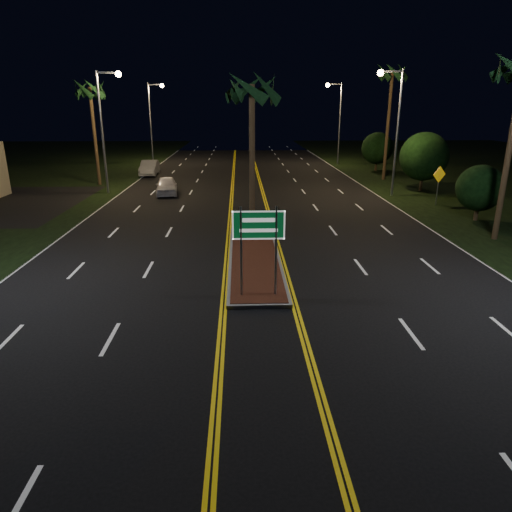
{
  "coord_description": "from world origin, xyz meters",
  "views": [
    {
      "loc": [
        -0.64,
        -12.16,
        6.54
      ],
      "look_at": [
        -0.12,
        1.89,
        1.9
      ],
      "focal_mm": 32.0,
      "sensor_mm": 36.0,
      "label": 1
    }
  ],
  "objects_px": {
    "palm_median": "(252,89)",
    "warning_sign": "(439,180)",
    "highway_sign": "(259,234)",
    "car_near": "(166,184)",
    "shrub_far": "(377,148)",
    "car_far": "(149,167)",
    "shrub_mid": "(424,157)",
    "palm_left_far": "(90,90)",
    "streetlight_left_far": "(153,114)",
    "streetlight_right_mid": "(393,119)",
    "shrub_near": "(480,188)",
    "streetlight_left_mid": "(106,118)",
    "streetlight_right_far": "(337,114)",
    "median_island": "(255,259)",
    "palm_right_far": "(392,74)"
  },
  "relations": [
    {
      "from": "median_island",
      "to": "warning_sign",
      "type": "height_order",
      "value": "warning_sign"
    },
    {
      "from": "median_island",
      "to": "car_far",
      "type": "height_order",
      "value": "car_far"
    },
    {
      "from": "highway_sign",
      "to": "warning_sign",
      "type": "height_order",
      "value": "highway_sign"
    },
    {
      "from": "highway_sign",
      "to": "streetlight_right_far",
      "type": "xyz_separation_m",
      "value": [
        10.61,
        39.2,
        3.25
      ]
    },
    {
      "from": "palm_median",
      "to": "car_far",
      "type": "xyz_separation_m",
      "value": [
        -9.5,
        23.2,
        -6.44
      ]
    },
    {
      "from": "streetlight_left_far",
      "to": "car_far",
      "type": "bearing_deg",
      "value": -83.83
    },
    {
      "from": "highway_sign",
      "to": "streetlight_right_mid",
      "type": "bearing_deg",
      "value": 61.07
    },
    {
      "from": "streetlight_right_far",
      "to": "palm_left_far",
      "type": "relative_size",
      "value": 1.02
    },
    {
      "from": "palm_median",
      "to": "shrub_far",
      "type": "relative_size",
      "value": 2.1
    },
    {
      "from": "streetlight_right_far",
      "to": "car_far",
      "type": "relative_size",
      "value": 1.79
    },
    {
      "from": "palm_median",
      "to": "streetlight_right_far",
      "type": "bearing_deg",
      "value": 71.38
    },
    {
      "from": "median_island",
      "to": "car_near",
      "type": "distance_m",
      "value": 17.43
    },
    {
      "from": "median_island",
      "to": "car_near",
      "type": "xyz_separation_m",
      "value": [
        -6.28,
        16.24,
        0.69
      ]
    },
    {
      "from": "streetlight_right_far",
      "to": "shrub_near",
      "type": "distance_m",
      "value": 28.39
    },
    {
      "from": "streetlight_left_mid",
      "to": "car_near",
      "type": "relative_size",
      "value": 1.93
    },
    {
      "from": "highway_sign",
      "to": "streetlight_right_mid",
      "type": "height_order",
      "value": "streetlight_right_mid"
    },
    {
      "from": "streetlight_right_mid",
      "to": "shrub_near",
      "type": "height_order",
      "value": "streetlight_right_mid"
    },
    {
      "from": "streetlight_right_mid",
      "to": "shrub_mid",
      "type": "xyz_separation_m",
      "value": [
        3.39,
        2.0,
        -2.93
      ]
    },
    {
      "from": "palm_median",
      "to": "shrub_mid",
      "type": "distance_m",
      "value": 19.97
    },
    {
      "from": "streetlight_left_mid",
      "to": "car_far",
      "type": "bearing_deg",
      "value": 83.45
    },
    {
      "from": "highway_sign",
      "to": "car_far",
      "type": "xyz_separation_m",
      "value": [
        -9.5,
        30.9,
        -1.57
      ]
    },
    {
      "from": "car_far",
      "to": "shrub_far",
      "type": "bearing_deg",
      "value": 3.19
    },
    {
      "from": "palm_median",
      "to": "car_far",
      "type": "bearing_deg",
      "value": 112.27
    },
    {
      "from": "streetlight_left_mid",
      "to": "car_near",
      "type": "height_order",
      "value": "streetlight_left_mid"
    },
    {
      "from": "median_island",
      "to": "highway_sign",
      "type": "xyz_separation_m",
      "value": [
        0.0,
        -4.2,
        2.32
      ]
    },
    {
      "from": "median_island",
      "to": "palm_right_far",
      "type": "relative_size",
      "value": 1.0
    },
    {
      "from": "palm_median",
      "to": "palm_left_far",
      "type": "relative_size",
      "value": 0.94
    },
    {
      "from": "highway_sign",
      "to": "streetlight_left_far",
      "type": "xyz_separation_m",
      "value": [
        -10.61,
        41.2,
        3.25
      ]
    },
    {
      "from": "streetlight_left_far",
      "to": "car_far",
      "type": "relative_size",
      "value": 1.79
    },
    {
      "from": "shrub_mid",
      "to": "streetlight_left_far",
      "type": "bearing_deg",
      "value": 140.9
    },
    {
      "from": "median_island",
      "to": "shrub_mid",
      "type": "relative_size",
      "value": 2.22
    },
    {
      "from": "highway_sign",
      "to": "shrub_near",
      "type": "relative_size",
      "value": 0.97
    },
    {
      "from": "streetlight_right_far",
      "to": "median_island",
      "type": "bearing_deg",
      "value": -106.87
    },
    {
      "from": "streetlight_left_far",
      "to": "streetlight_left_mid",
      "type": "bearing_deg",
      "value": -90.0
    },
    {
      "from": "palm_median",
      "to": "warning_sign",
      "type": "bearing_deg",
      "value": 31.83
    },
    {
      "from": "shrub_near",
      "to": "shrub_far",
      "type": "bearing_deg",
      "value": 89.22
    },
    {
      "from": "streetlight_left_mid",
      "to": "highway_sign",
      "type": "bearing_deg",
      "value": -63.41
    },
    {
      "from": "shrub_far",
      "to": "car_near",
      "type": "xyz_separation_m",
      "value": [
        -20.08,
        -12.76,
        -1.56
      ]
    },
    {
      "from": "highway_sign",
      "to": "median_island",
      "type": "bearing_deg",
      "value": 90.0
    },
    {
      "from": "shrub_far",
      "to": "streetlight_right_far",
      "type": "bearing_deg",
      "value": 117.98
    },
    {
      "from": "shrub_mid",
      "to": "car_near",
      "type": "xyz_separation_m",
      "value": [
        -20.28,
        -0.76,
        -1.95
      ]
    },
    {
      "from": "streetlight_right_far",
      "to": "shrub_far",
      "type": "relative_size",
      "value": 2.27
    },
    {
      "from": "car_far",
      "to": "palm_median",
      "type": "bearing_deg",
      "value": -70.18
    },
    {
      "from": "streetlight_left_mid",
      "to": "palm_left_far",
      "type": "height_order",
      "value": "streetlight_left_mid"
    },
    {
      "from": "highway_sign",
      "to": "warning_sign",
      "type": "relative_size",
      "value": 1.21
    },
    {
      "from": "highway_sign",
      "to": "car_near",
      "type": "relative_size",
      "value": 0.69
    },
    {
      "from": "shrub_far",
      "to": "car_far",
      "type": "xyz_separation_m",
      "value": [
        -23.3,
        -2.3,
        -1.5
      ]
    },
    {
      "from": "palm_left_far",
      "to": "median_island",
      "type": "bearing_deg",
      "value": -58.64
    },
    {
      "from": "streetlight_left_mid",
      "to": "car_near",
      "type": "distance_m",
      "value": 6.57
    },
    {
      "from": "warning_sign",
      "to": "streetlight_right_mid",
      "type": "bearing_deg",
      "value": 101.53
    }
  ]
}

